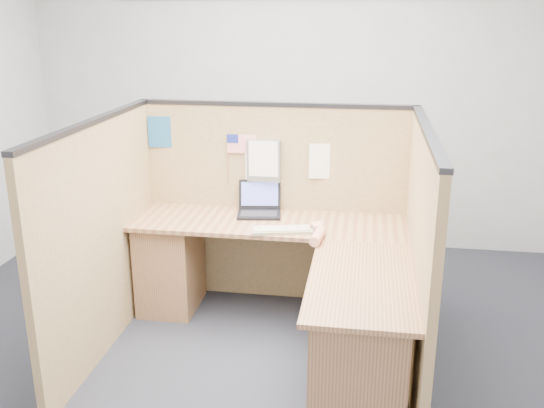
% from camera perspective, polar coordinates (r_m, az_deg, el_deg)
% --- Properties ---
extents(floor, '(5.00, 5.00, 0.00)m').
position_cam_1_polar(floor, '(4.03, -1.91, -14.67)').
color(floor, black).
rests_on(floor, ground).
extents(wall_back, '(5.00, 0.00, 5.00)m').
position_cam_1_polar(wall_back, '(5.68, 2.30, 10.01)').
color(wall_back, '#A0A2A6').
rests_on(wall_back, floor).
extents(wall_front, '(5.00, 0.00, 5.00)m').
position_cam_1_polar(wall_front, '(1.48, -19.64, -14.08)').
color(wall_front, '#A0A2A6').
rests_on(wall_front, floor).
extents(cubicle_partitions, '(2.06, 1.83, 1.53)m').
position_cam_1_polar(cubicle_partitions, '(4.07, -0.88, -2.27)').
color(cubicle_partitions, olive).
rests_on(cubicle_partitions, floor).
extents(l_desk, '(1.95, 1.75, 0.73)m').
position_cam_1_polar(l_desk, '(4.06, 1.38, -8.07)').
color(l_desk, brown).
rests_on(l_desk, floor).
extents(laptop, '(0.34, 0.34, 0.23)m').
position_cam_1_polar(laptop, '(4.48, -1.09, -0.16)').
color(laptop, black).
rests_on(laptop, l_desk).
extents(keyboard, '(0.43, 0.23, 0.03)m').
position_cam_1_polar(keyboard, '(4.11, 0.96, -2.46)').
color(keyboard, gray).
rests_on(keyboard, l_desk).
extents(mouse, '(0.10, 0.07, 0.04)m').
position_cam_1_polar(mouse, '(4.13, 4.36, -2.26)').
color(mouse, silver).
rests_on(mouse, l_desk).
extents(hand_forearm, '(0.10, 0.36, 0.08)m').
position_cam_1_polar(hand_forearm, '(4.00, 4.35, -2.70)').
color(hand_forearm, tan).
rests_on(hand_forearm, l_desk).
extents(blue_poster, '(0.18, 0.02, 0.24)m').
position_cam_1_polar(blue_poster, '(4.66, -10.53, 6.68)').
color(blue_poster, '#1D5285').
rests_on(blue_poster, cubicle_partitions).
extents(american_flag, '(0.22, 0.01, 0.38)m').
position_cam_1_polar(american_flag, '(4.50, -3.23, 5.50)').
color(american_flag, olive).
rests_on(american_flag, cubicle_partitions).
extents(file_holder, '(0.25, 0.05, 0.32)m').
position_cam_1_polar(file_holder, '(4.47, -0.78, 4.11)').
color(file_holder, slate).
rests_on(file_holder, cubicle_partitions).
extents(paper_left, '(0.24, 0.03, 0.30)m').
position_cam_1_polar(paper_left, '(4.50, -1.06, 4.19)').
color(paper_left, white).
rests_on(paper_left, cubicle_partitions).
extents(paper_right, '(0.20, 0.04, 0.26)m').
position_cam_1_polar(paper_right, '(4.45, 4.83, 4.04)').
color(paper_right, white).
rests_on(paper_right, cubicle_partitions).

